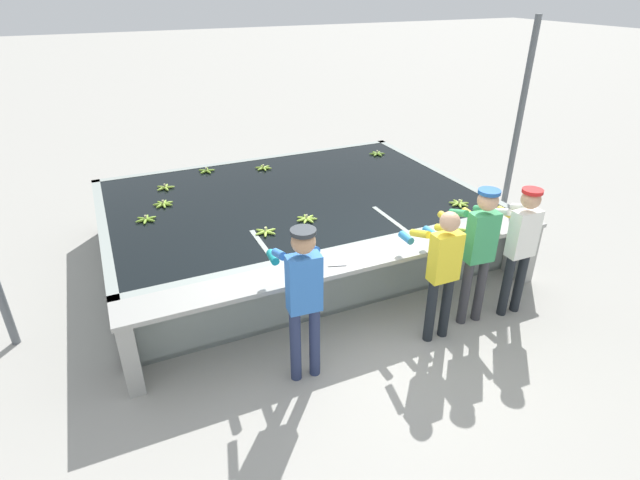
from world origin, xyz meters
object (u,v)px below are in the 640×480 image
Objects in this scene: knife_1 at (521,219)px; support_post_right at (517,133)px; banana_bunch_floating_1 at (163,204)px; banana_bunch_floating_2 at (165,187)px; banana_bunch_floating_3 at (263,168)px; banana_bunch_floating_8 at (377,154)px; banana_bunch_floating_0 at (266,232)px; knife_0 at (325,266)px; worker_0 at (303,290)px; banana_bunch_floating_5 at (146,219)px; worker_1 at (442,265)px; worker_3 at (520,240)px; banana_bunch_ledge_0 at (469,231)px; banana_bunch_floating_4 at (459,203)px; banana_bunch_floating_6 at (307,219)px; banana_bunch_floating_7 at (206,171)px; worker_2 at (479,244)px.

support_post_right reaches higher than knife_1.
banana_bunch_floating_1 is 1.02× the size of banana_bunch_floating_2.
banana_bunch_floating_3 is 1.00× the size of banana_bunch_floating_8.
banana_bunch_floating_0 is 1.08m from knife_0.
worker_0 reaches higher than banana_bunch_floating_1.
support_post_right is (5.26, -0.80, 0.72)m from banana_bunch_floating_5.
worker_0 reaches higher than banana_bunch_floating_8.
worker_1 is 2.14m from banana_bunch_floating_0.
worker_0 reaches higher than knife_1.
banana_bunch_ledge_0 is (-0.25, 0.56, -0.08)m from worker_3.
worker_0 is 5.94× the size of banana_bunch_floating_3.
knife_0 is 2.78m from knife_1.
banana_bunch_floating_3 is 1.00× the size of banana_bunch_floating_4.
banana_bunch_floating_7 is at bearing 107.96° from banana_bunch_floating_6.
banana_bunch_ledge_0 is at bearing -145.44° from support_post_right.
knife_0 is 0.11× the size of support_post_right.
worker_0 is 5.95× the size of banana_bunch_floating_6.
worker_0 is at bearing -179.97° from worker_3.
banana_bunch_floating_2 is at bearing 159.40° from support_post_right.
banana_bunch_floating_0 is at bearing 147.99° from worker_3.
banana_bunch_ledge_0 reaches higher than banana_bunch_floating_6.
banana_bunch_floating_2 is (-2.85, 3.50, -0.13)m from worker_2.
worker_3 is at bearing -33.78° from banana_bunch_floating_5.
banana_bunch_floating_3 is 2.07m from banana_bunch_floating_8.
banana_bunch_floating_1 is 2.75m from knife_0.
banana_bunch_floating_3 is 1.01× the size of knife_1.
banana_bunch_floating_1 is 4.05m from banana_bunch_floating_4.
worker_2 is at bearing -37.51° from banana_bunch_floating_0.
worker_3 is at bearing -135.82° from knife_1.
banana_bunch_ledge_0 is (0.85, 0.59, -0.04)m from worker_1.
worker_2 is at bearing 173.56° from worker_3.
worker_2 is 6.01× the size of banana_bunch_ledge_0.
banana_bunch_floating_2 and banana_bunch_floating_6 have the same top height.
worker_3 is at bearing -46.37° from banana_bunch_floating_2.
banana_bunch_floating_8 is at bearing -3.18° from banana_bunch_floating_3.
banana_bunch_floating_7 is at bearing 136.18° from banana_bunch_floating_4.
banana_bunch_floating_3 is 1.02× the size of banana_bunch_ledge_0.
worker_2 is at bearing -71.44° from banana_bunch_floating_3.
worker_2 is 0.59m from banana_bunch_ledge_0.
banana_bunch_floating_1 is at bearing 135.78° from worker_2.
worker_2 is at bearing -120.58° from banana_bunch_floating_4.
banana_bunch_floating_0 is 1.71m from banana_bunch_floating_1.
banana_bunch_floating_0 and banana_bunch_floating_3 have the same top height.
knife_1 is at bearing -24.37° from banana_bunch_floating_6.
worker_0 is at bearing -170.08° from knife_1.
banana_bunch_floating_0 is (-1.42, 1.60, -0.04)m from worker_1.
banana_bunch_ledge_0 is 1.00× the size of knife_1.
banana_bunch_floating_3 is at bearing 176.82° from banana_bunch_floating_8.
knife_0 is (-2.46, -3.13, -0.01)m from banana_bunch_floating_8.
support_post_right is (3.98, 0.16, 0.72)m from banana_bunch_floating_0.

